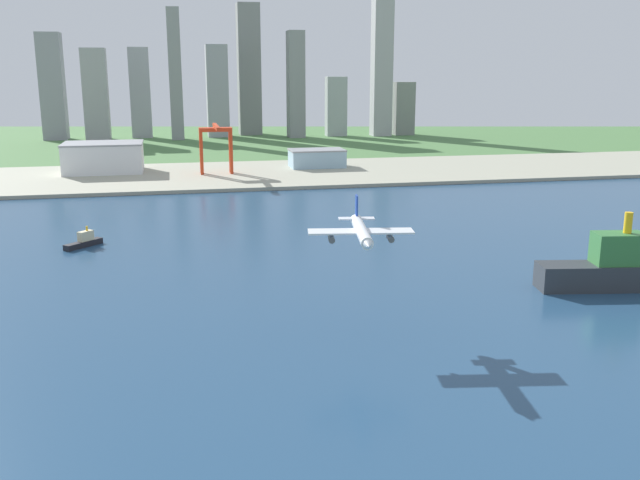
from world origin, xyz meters
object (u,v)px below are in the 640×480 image
at_px(container_barge, 610,269).
at_px(warehouse_annex, 317,158).
at_px(airplane_landing, 361,231).
at_px(port_crane_red, 216,138).
at_px(warehouse_main, 104,157).
at_px(tugboat_small, 84,241).

bearing_deg(container_barge, warehouse_annex, 97.07).
bearing_deg(airplane_landing, port_crane_red, 93.81).
relative_size(airplane_landing, warehouse_main, 0.63).
bearing_deg(warehouse_main, tugboat_small, -87.52).
relative_size(container_barge, tugboat_small, 3.06).
bearing_deg(airplane_landing, tugboat_small, 126.64).
height_order(airplane_landing, warehouse_main, airplane_landing).
distance_m(tugboat_small, warehouse_annex, 273.71).
bearing_deg(warehouse_annex, airplane_landing, -99.48).
relative_size(container_barge, port_crane_red, 1.09).
distance_m(airplane_landing, port_crane_red, 331.76).
bearing_deg(tugboat_small, port_crane_red, 70.12).
relative_size(tugboat_small, warehouse_annex, 0.38).
bearing_deg(warehouse_main, container_barge, -58.58).
distance_m(port_crane_red, warehouse_main, 89.31).
xyz_separation_m(port_crane_red, warehouse_main, (-83.33, 28.02, -15.68)).
xyz_separation_m(warehouse_main, warehouse_annex, (164.52, -4.95, -4.12)).
bearing_deg(container_barge, tugboat_small, 151.58).
height_order(container_barge, tugboat_small, container_barge).
distance_m(airplane_landing, tugboat_small, 162.44).
height_order(tugboat_small, port_crane_red, port_crane_red).
bearing_deg(tugboat_small, warehouse_main, 92.48).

